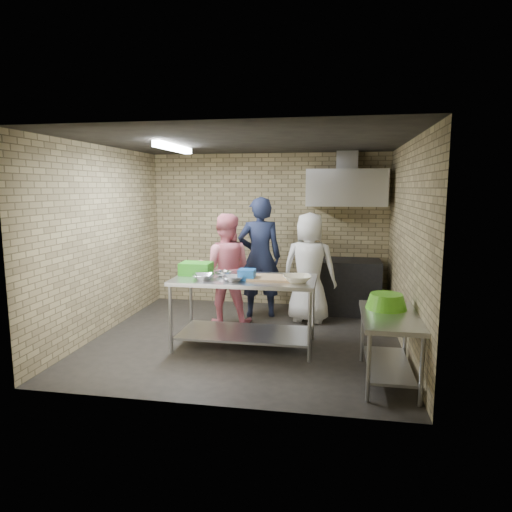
# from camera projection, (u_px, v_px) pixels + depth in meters

# --- Properties ---
(floor) EXTENTS (4.20, 4.20, 0.00)m
(floor) POSITION_uv_depth(u_px,v_px,m) (247.00, 339.00, 6.38)
(floor) COLOR black
(floor) RESTS_ON ground
(ceiling) EXTENTS (4.20, 4.20, 0.00)m
(ceiling) POSITION_uv_depth(u_px,v_px,m) (246.00, 142.00, 5.97)
(ceiling) COLOR black
(ceiling) RESTS_ON ground
(back_wall) EXTENTS (4.20, 0.06, 2.70)m
(back_wall) POSITION_uv_depth(u_px,v_px,m) (268.00, 230.00, 8.12)
(back_wall) COLOR tan
(back_wall) RESTS_ON ground
(front_wall) EXTENTS (4.20, 0.06, 2.70)m
(front_wall) POSITION_uv_depth(u_px,v_px,m) (204.00, 269.00, 4.23)
(front_wall) COLOR tan
(front_wall) RESTS_ON ground
(left_wall) EXTENTS (0.06, 4.00, 2.70)m
(left_wall) POSITION_uv_depth(u_px,v_px,m) (103.00, 240.00, 6.54)
(left_wall) COLOR tan
(left_wall) RESTS_ON ground
(right_wall) EXTENTS (0.06, 4.00, 2.70)m
(right_wall) POSITION_uv_depth(u_px,v_px,m) (407.00, 247.00, 5.81)
(right_wall) COLOR tan
(right_wall) RESTS_ON ground
(prep_table) EXTENTS (1.86, 0.93, 0.93)m
(prep_table) POSITION_uv_depth(u_px,v_px,m) (245.00, 312.00, 6.02)
(prep_table) COLOR silver
(prep_table) RESTS_ON floor
(side_counter) EXTENTS (0.60, 1.20, 0.75)m
(side_counter) POSITION_uv_depth(u_px,v_px,m) (389.00, 348.00, 4.94)
(side_counter) COLOR silver
(side_counter) RESTS_ON floor
(stove) EXTENTS (1.20, 0.70, 0.90)m
(stove) POSITION_uv_depth(u_px,v_px,m) (344.00, 286.00, 7.68)
(stove) COLOR black
(stove) RESTS_ON floor
(range_hood) EXTENTS (1.30, 0.60, 0.60)m
(range_hood) POSITION_uv_depth(u_px,v_px,m) (346.00, 188.00, 7.48)
(range_hood) COLOR silver
(range_hood) RESTS_ON back_wall
(hood_duct) EXTENTS (0.35, 0.30, 0.30)m
(hood_duct) POSITION_uv_depth(u_px,v_px,m) (347.00, 160.00, 7.56)
(hood_duct) COLOR #A5A8AD
(hood_duct) RESTS_ON back_wall
(wall_shelf) EXTENTS (0.80, 0.20, 0.04)m
(wall_shelf) POSITION_uv_depth(u_px,v_px,m) (364.00, 199.00, 7.64)
(wall_shelf) COLOR #3F2B19
(wall_shelf) RESTS_ON back_wall
(fluorescent_fixture) EXTENTS (0.10, 1.25, 0.08)m
(fluorescent_fixture) POSITION_uv_depth(u_px,v_px,m) (174.00, 148.00, 6.15)
(fluorescent_fixture) COLOR white
(fluorescent_fixture) RESTS_ON ceiling
(green_crate) EXTENTS (0.41, 0.31, 0.17)m
(green_crate) POSITION_uv_depth(u_px,v_px,m) (196.00, 268.00, 6.18)
(green_crate) COLOR green
(green_crate) RESTS_ON prep_table
(blue_tub) EXTENTS (0.21, 0.21, 0.13)m
(blue_tub) POSITION_uv_depth(u_px,v_px,m) (247.00, 274.00, 5.84)
(blue_tub) COLOR blue
(blue_tub) RESTS_ON prep_table
(cutting_board) EXTENTS (0.57, 0.43, 0.03)m
(cutting_board) POSITION_uv_depth(u_px,v_px,m) (271.00, 278.00, 5.87)
(cutting_board) COLOR tan
(cutting_board) RESTS_ON prep_table
(mixing_bowl_a) EXTENTS (0.35, 0.35, 0.07)m
(mixing_bowl_a) POSITION_uv_depth(u_px,v_px,m) (204.00, 277.00, 5.84)
(mixing_bowl_a) COLOR #AEB0B5
(mixing_bowl_a) RESTS_ON prep_table
(mixing_bowl_b) EXTENTS (0.27, 0.27, 0.07)m
(mixing_bowl_b) POSITION_uv_depth(u_px,v_px,m) (223.00, 274.00, 6.05)
(mixing_bowl_b) COLOR silver
(mixing_bowl_b) RESTS_ON prep_table
(mixing_bowl_c) EXTENTS (0.33, 0.33, 0.07)m
(mixing_bowl_c) POSITION_uv_depth(u_px,v_px,m) (233.00, 278.00, 5.75)
(mixing_bowl_c) COLOR #AEAFB5
(mixing_bowl_c) RESTS_ON prep_table
(ceramic_bowl) EXTENTS (0.43, 0.43, 0.09)m
(ceramic_bowl) POSITION_uv_depth(u_px,v_px,m) (297.00, 279.00, 5.68)
(ceramic_bowl) COLOR beige
(ceramic_bowl) RESTS_ON prep_table
(green_basin) EXTENTS (0.46, 0.46, 0.17)m
(green_basin) POSITION_uv_depth(u_px,v_px,m) (386.00, 301.00, 5.12)
(green_basin) COLOR #59C626
(green_basin) RESTS_ON side_counter
(bottle_red) EXTENTS (0.07, 0.07, 0.18)m
(bottle_red) POSITION_uv_depth(u_px,v_px,m) (349.00, 192.00, 7.67)
(bottle_red) COLOR #B22619
(bottle_red) RESTS_ON wall_shelf
(bottle_green) EXTENTS (0.06, 0.06, 0.15)m
(bottle_green) POSITION_uv_depth(u_px,v_px,m) (373.00, 193.00, 7.60)
(bottle_green) COLOR green
(bottle_green) RESTS_ON wall_shelf
(man_navy) EXTENTS (0.81, 0.63, 1.96)m
(man_navy) POSITION_uv_depth(u_px,v_px,m) (260.00, 257.00, 7.39)
(man_navy) COLOR black
(man_navy) RESTS_ON floor
(woman_pink) EXTENTS (0.89, 0.73, 1.71)m
(woman_pink) POSITION_uv_depth(u_px,v_px,m) (225.00, 269.00, 7.00)
(woman_pink) COLOR pink
(woman_pink) RESTS_ON floor
(woman_white) EXTENTS (0.90, 0.64, 1.73)m
(woman_white) POSITION_uv_depth(u_px,v_px,m) (309.00, 268.00, 7.09)
(woman_white) COLOR white
(woman_white) RESTS_ON floor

